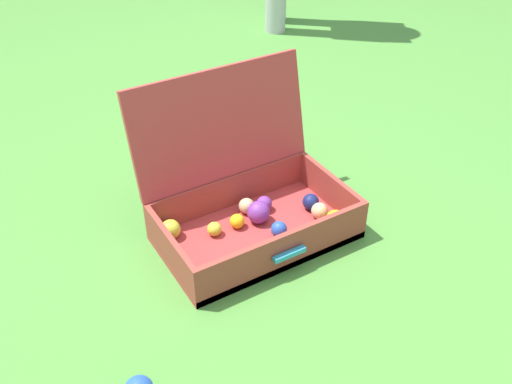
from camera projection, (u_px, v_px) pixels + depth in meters
name	position (u px, v px, depth m)	size (l,w,h in m)	color
ground_plane	(235.00, 241.00, 1.90)	(16.00, 16.00, 0.00)	#4C8C38
open_suitcase	(248.00, 200.00, 1.90)	(0.62, 0.48, 0.50)	#B23838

